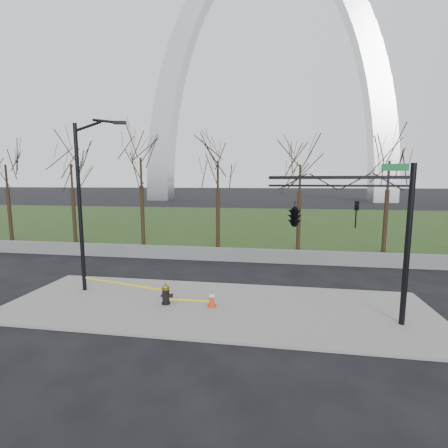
% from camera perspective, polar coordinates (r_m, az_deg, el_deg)
% --- Properties ---
extents(ground, '(500.00, 500.00, 0.00)m').
position_cam_1_polar(ground, '(14.06, -1.59, -14.74)').
color(ground, black).
rests_on(ground, ground).
extents(sidewalk, '(18.00, 6.00, 0.10)m').
position_cam_1_polar(sidewalk, '(14.04, -1.59, -14.56)').
color(sidewalk, gray).
rests_on(sidewalk, ground).
extents(grass_strip, '(120.00, 40.00, 0.06)m').
position_cam_1_polar(grass_strip, '(43.17, 5.78, 0.54)').
color(grass_strip, '#223E16').
rests_on(grass_strip, ground).
extents(guardrail, '(60.00, 0.30, 0.90)m').
position_cam_1_polar(guardrail, '(21.48, 2.36, -5.55)').
color(guardrail, '#59595B').
rests_on(guardrail, ground).
extents(gateway_arch, '(66.00, 6.00, 65.00)m').
position_cam_1_polar(gateway_arch, '(91.90, 7.88, 24.78)').
color(gateway_arch, silver).
rests_on(gateway_arch, ground).
extents(tree_row, '(41.95, 4.00, 8.01)m').
position_cam_1_polar(tree_row, '(25.20, -1.11, 4.59)').
color(tree_row, black).
rests_on(tree_row, ground).
extents(fire_hydrant, '(0.56, 0.37, 0.92)m').
position_cam_1_polar(fire_hydrant, '(14.22, -10.35, -12.33)').
color(fire_hydrant, black).
rests_on(fire_hydrant, sidewalk).
extents(traffic_cone, '(0.38, 0.38, 0.69)m').
position_cam_1_polar(traffic_cone, '(13.78, -2.22, -13.24)').
color(traffic_cone, red).
rests_on(traffic_cone, sidewalk).
extents(street_light, '(2.34, 0.79, 8.21)m').
position_cam_1_polar(street_light, '(16.37, -23.81, 4.69)').
color(street_light, black).
rests_on(street_light, ground).
extents(traffic_signal_mast, '(5.10, 2.51, 6.00)m').
position_cam_1_polar(traffic_signal_mast, '(12.39, 16.09, 1.75)').
color(traffic_signal_mast, black).
rests_on(traffic_signal_mast, ground).
extents(caution_tape, '(6.55, 1.11, 0.46)m').
position_cam_1_polar(caution_tape, '(15.01, -14.62, -11.13)').
color(caution_tape, yellow).
rests_on(caution_tape, ground).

